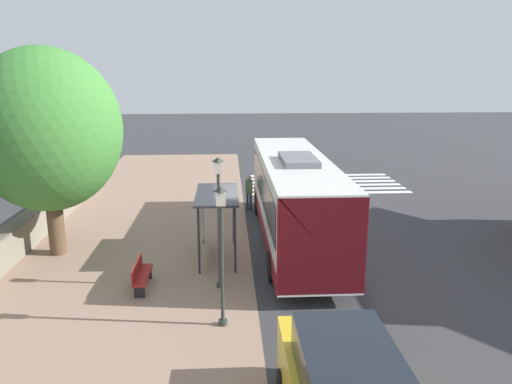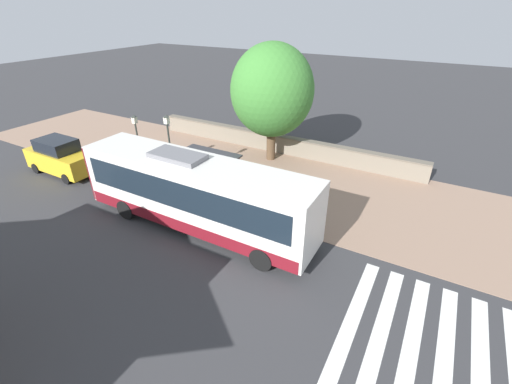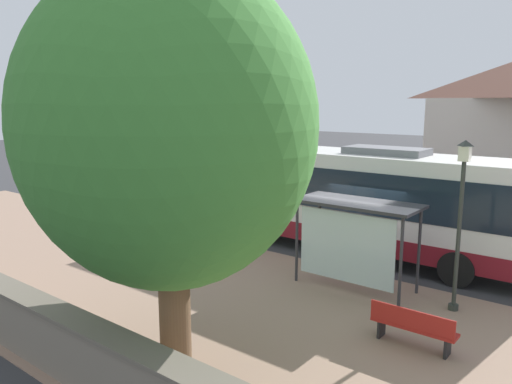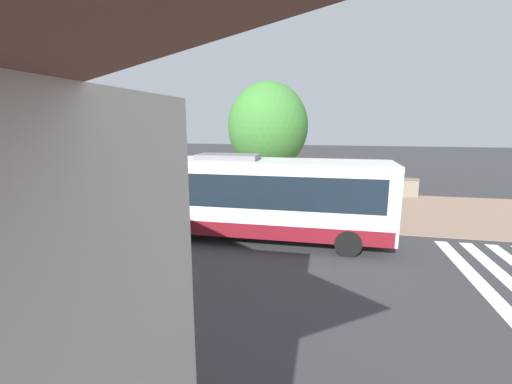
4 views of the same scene
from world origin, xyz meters
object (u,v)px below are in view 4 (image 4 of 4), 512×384
Objects in this scene: bus at (248,196)px; pedestrian at (362,212)px; bench at (204,197)px; street_lamp_far at (142,172)px; shade_tree at (268,127)px; parked_car_behind_bus at (37,200)px; bus_shelter at (235,180)px; street_lamp_near at (185,170)px.

bus is 5.10m from pedestrian.
bench is 4.01m from street_lamp_far.
shade_tree is (-3.59, 3.23, 4.12)m from bench.
parked_car_behind_bus is at bearing -93.08° from bus.
parked_car_behind_bus is at bearing -56.53° from bench.
street_lamp_far is at bearing -113.27° from bus.
bus_shelter is 6.41m from shade_tree.
shade_tree is at bearing 173.12° from bus_shelter.
bus_shelter is 0.44× the size of shade_tree.
bus_shelter is (-3.11, -1.40, 0.11)m from bus.
bench is at bearing -42.01° from shade_tree.
pedestrian is 0.38× the size of parked_car_behind_bus.
bus is at bearing -71.98° from pedestrian.
bus is 6.62× the size of pedestrian.
bus_shelter is at bearing 104.55° from parked_car_behind_bus.
shade_tree reaches higher than street_lamp_far.
street_lamp_far is (-2.76, -6.42, 0.42)m from bus.
pedestrian is at bearing 93.47° from parked_car_behind_bus.
bus is at bearing 54.58° from street_lamp_near.
street_lamp_far reaches higher than bench.
shade_tree is 13.77m from parked_car_behind_bus.
parked_car_behind_bus reaches higher than bench.
bus_shelter is 0.87× the size of street_lamp_far.
street_lamp_far is at bearing -87.64° from street_lamp_near.
street_lamp_far reaches higher than pedestrian.
street_lamp_near is (-2.86, -4.02, 0.61)m from bus.
pedestrian is 11.33m from street_lamp_far.
pedestrian is 0.45× the size of street_lamp_far.
street_lamp_far is 0.83× the size of parked_car_behind_bus.
bus_shelter reaches higher than parked_car_behind_bus.
bus is 2.77× the size of street_lamp_near.
bus_shelter is at bearing -6.88° from shade_tree.
bus_shelter is 3.68m from bench.
shade_tree reaches higher than parked_car_behind_bus.
street_lamp_near is at bearing -84.54° from bus_shelter.
pedestrian is at bearing 66.62° from bench.
street_lamp_near is at bearing 107.77° from parked_car_behind_bus.
street_lamp_far is at bearing 114.89° from parked_car_behind_bus.
street_lamp_near is 1.08× the size of street_lamp_far.
parked_car_behind_bus is (-0.60, -11.08, -0.82)m from bus.
bus_shelter reaches higher than pedestrian.
bus is at bearing 66.73° from street_lamp_far.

